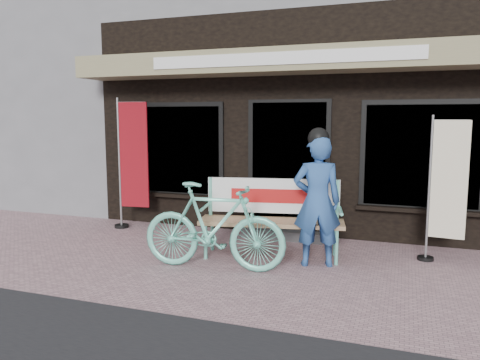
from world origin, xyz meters
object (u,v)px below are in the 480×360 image
at_px(bench, 272,211).
at_px(nobori_cream, 445,188).
at_px(bicycle, 214,226).
at_px(person, 317,199).
at_px(menu_stand, 318,209).
at_px(nobori_red, 132,162).

xyz_separation_m(bench, nobori_cream, (2.22, 0.44, 0.38)).
relative_size(bicycle, nobori_cream, 0.95).
height_order(person, menu_stand, person).
bearing_deg(person, bench, 141.75).
bearing_deg(bench, nobori_red, 154.00).
relative_size(nobori_red, nobori_cream, 1.15).
xyz_separation_m(bench, person, (0.67, -0.25, 0.25)).
relative_size(person, bicycle, 0.97).
xyz_separation_m(bicycle, nobori_red, (-2.17, 1.57, 0.60)).
height_order(bench, person, person).
distance_m(bench, nobori_red, 2.85).
distance_m(bicycle, nobori_cream, 3.07).
distance_m(bench, menu_stand, 1.11).
xyz_separation_m(nobori_red, nobori_cream, (4.92, -0.29, -0.15)).
height_order(bench, bicycle, bicycle).
bearing_deg(nobori_red, bench, -21.44).
xyz_separation_m(bicycle, menu_stand, (1.00, 1.84, -0.06)).
bearing_deg(bench, bicycle, -132.88).
bearing_deg(bicycle, person, -69.01).
xyz_separation_m(bench, nobori_red, (-2.70, 0.73, 0.53)).
bearing_deg(nobori_cream, bench, -162.49).
relative_size(person, menu_stand, 1.85).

